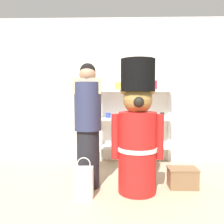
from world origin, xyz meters
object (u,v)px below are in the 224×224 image
(teddy_bear_guard, at_px, (137,130))
(display_crate, at_px, (182,178))
(person_shopper, at_px, (88,124))
(merchandise_shelf, at_px, (135,116))
(shopping_bag, at_px, (84,182))

(teddy_bear_guard, bearing_deg, display_crate, 14.67)
(teddy_bear_guard, bearing_deg, person_shopper, 166.84)
(person_shopper, height_order, display_crate, person_shopper)
(teddy_bear_guard, height_order, person_shopper, teddy_bear_guard)
(display_crate, bearing_deg, person_shopper, -179.47)
(merchandise_shelf, xyz_separation_m, display_crate, (0.54, -1.12, -0.70))
(merchandise_shelf, relative_size, display_crate, 4.35)
(display_crate, bearing_deg, teddy_bear_guard, -165.33)
(shopping_bag, bearing_deg, teddy_bear_guard, 15.86)
(person_shopper, relative_size, display_crate, 4.28)
(merchandise_shelf, relative_size, person_shopper, 1.02)
(merchandise_shelf, bearing_deg, person_shopper, -121.64)
(shopping_bag, relative_size, display_crate, 1.28)
(teddy_bear_guard, relative_size, person_shopper, 1.01)
(teddy_bear_guard, xyz_separation_m, person_shopper, (-0.63, 0.15, 0.06))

